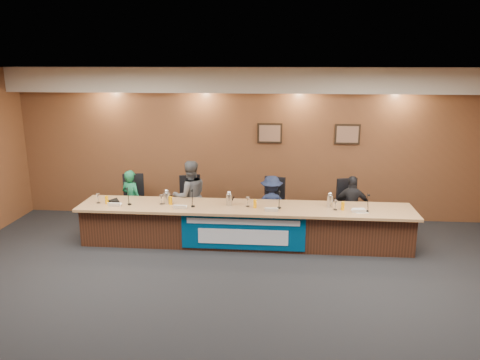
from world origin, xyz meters
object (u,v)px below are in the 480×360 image
object	(u,v)px
office_chair_d	(351,210)
carafe_mid	(229,200)
panelist_c	(271,205)
carafe_left	(167,198)
panelist_b	(190,196)
speakerphone	(114,201)
office_chair_c	(271,208)
banner	(243,232)
panelist_d	(352,206)
dais_body	(245,226)
office_chair_b	(191,206)
office_chair_a	(134,205)
panelist_a	(132,200)
carafe_right	(330,201)

from	to	relation	value
office_chair_d	carafe_mid	xyz separation A→B (m)	(-2.31, -0.72, 0.38)
panelist_c	carafe_left	bearing A→B (deg)	16.45
panelist_b	speakerphone	xyz separation A→B (m)	(-1.32, -0.64, 0.06)
office_chair_c	speakerphone	xyz separation A→B (m)	(-2.93, -0.74, 0.30)
banner	panelist_d	xyz separation A→B (m)	(2.03, 1.02, 0.22)
office_chair_d	speakerphone	distance (m)	4.55
dais_body	carafe_mid	world-z (taller)	carafe_mid
dais_body	office_chair_c	size ratio (longest dim) A/B	12.50
panelist_b	banner	bearing A→B (deg)	114.36
panelist_c	panelist_d	xyz separation A→B (m)	(1.55, 0.00, 0.02)
office_chair_c	carafe_mid	bearing A→B (deg)	-121.28
panelist_b	office_chair_b	xyz separation A→B (m)	(0.00, 0.10, -0.24)
office_chair_a	panelist_a	bearing A→B (deg)	-102.37
panelist_c	carafe_right	size ratio (longest dim) A/B	5.17
panelist_a	banner	bearing A→B (deg)	179.81
office_chair_a	carafe_left	size ratio (longest dim) A/B	2.21
banner	carafe_left	distance (m)	1.57
carafe_left	dais_body	bearing A→B (deg)	1.32
panelist_d	carafe_mid	size ratio (longest dim) A/B	5.50
office_chair_d	speakerphone	xyz separation A→B (m)	(-4.48, -0.74, 0.30)
carafe_left	speakerphone	world-z (taller)	carafe_left
panelist_c	speakerphone	distance (m)	3.01
panelist_d	office_chair_c	distance (m)	1.56
office_chair_d	carafe_mid	bearing A→B (deg)	177.93
carafe_mid	carafe_right	xyz separation A→B (m)	(1.83, 0.06, 0.00)
panelist_b	panelist_c	size ratio (longest dim) A/B	1.23
panelist_a	panelist_b	bearing A→B (deg)	-156.58
panelist_d	panelist_a	bearing A→B (deg)	5.90
carafe_left	panelist_c	bearing A→B (deg)	18.35
panelist_a	panelist_c	bearing A→B (deg)	-156.58
banner	panelist_a	size ratio (longest dim) A/B	1.80
carafe_right	carafe_left	bearing A→B (deg)	-178.64
office_chair_a	carafe_left	world-z (taller)	carafe_left
office_chair_c	carafe_right	world-z (taller)	carafe_right
office_chair_a	carafe_mid	distance (m)	2.20
dais_body	panelist_a	xyz separation A→B (m)	(-2.33, 0.60, 0.26)
office_chair_b	panelist_d	bearing A→B (deg)	-18.32
dais_body	carafe_left	distance (m)	1.53
banner	panelist_d	bearing A→B (deg)	26.66
dais_body	office_chair_a	distance (m)	2.44
carafe_left	carafe_right	size ratio (longest dim) A/B	0.96
panelist_a	carafe_mid	size ratio (longest dim) A/B	5.61
panelist_a	office_chair_a	bearing A→B (deg)	-66.58
dais_body	carafe_mid	size ratio (longest dim) A/B	27.47
carafe_right	office_chair_d	bearing A→B (deg)	53.89
banner	panelist_d	world-z (taller)	panelist_d
banner	office_chair_b	size ratio (longest dim) A/B	4.58
carafe_mid	panelist_b	bearing A→B (deg)	143.78
banner	office_chair_a	xyz separation A→B (m)	(-2.33, 1.12, 0.10)
dais_body	speakerphone	bearing A→B (deg)	-179.13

